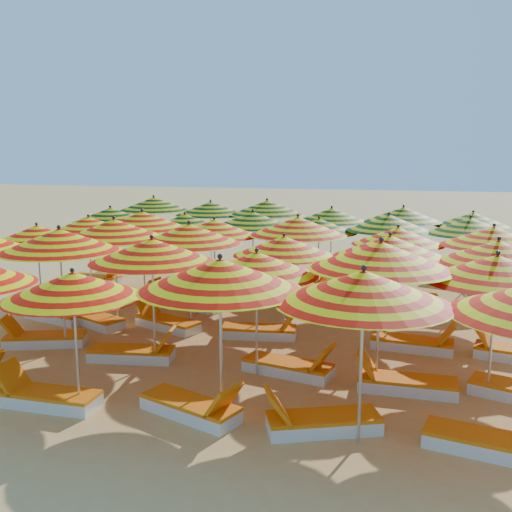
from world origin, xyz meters
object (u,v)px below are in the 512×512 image
(lounger_11, at_px, (94,319))
(lounger_24, at_px, (143,263))
(umbrella_25, at_px, (185,221))
(lounger_13, at_px, (261,331))
(lounger_6, at_px, (134,353))
(umbrella_9, at_px, (257,264))
(umbrella_24, at_px, (110,215))
(lounger_14, at_px, (414,343))
(lounger_17, at_px, (193,303))
(lounger_20, at_px, (203,281))
(umbrella_35, at_px, (473,220))
(lounger_27, at_px, (452,281))
(lounger_5, at_px, (43,339))
(lounger_19, at_px, (97,278))
(umbrella_10, at_px, (381,255))
(umbrella_20, at_px, (214,228))
(lounger_1, at_px, (46,397))
(umbrella_15, at_px, (284,246))
(umbrella_23, at_px, (493,236))
(umbrella_16, at_px, (390,246))
(lounger_7, at_px, (290,367))
(lounger_16, at_px, (133,294))
(umbrella_29, at_px, (470,226))
(umbrella_7, at_px, (59,240))
(lounger_18, at_px, (372,309))
(umbrella_21, at_px, (298,226))
(umbrella_12, at_px, (37,234))
(umbrella_22, at_px, (398,236))
(lounger_3, at_px, (320,422))
(umbrella_28, at_px, (389,223))
(umbrella_27, at_px, (319,226))
(lounger_10, at_px, (58,315))
(lounger_23, at_px, (404,296))
(umbrella_19, at_px, (142,220))
(lounger_8, at_px, (404,383))
(lounger_2, at_px, (192,407))
(lounger_12, at_px, (166,322))
(beachgoer_a, at_px, (386,295))
(umbrella_33, at_px, (332,215))
(umbrella_4, at_px, (363,287))
(umbrella_32, at_px, (267,208))
(umbrella_31, at_px, (211,208))
(umbrella_13, at_px, (114,229))
(beachgoer_b, at_px, (332,290))
(lounger_22, at_px, (302,289))

(lounger_11, bearing_deg, lounger_24, -48.42)
(umbrella_25, bearing_deg, lounger_13, -49.72)
(lounger_6, bearing_deg, umbrella_9, -12.60)
(umbrella_24, bearing_deg, lounger_14, -23.08)
(lounger_17, distance_m, lounger_20, 2.83)
(umbrella_35, distance_m, lounger_27, 2.08)
(lounger_5, bearing_deg, umbrella_35, -158.29)
(umbrella_9, xyz_separation_m, lounger_19, (-7.31, 6.29, -2.01))
(umbrella_10, height_order, umbrella_20, umbrella_10)
(lounger_1, distance_m, lounger_13, 5.14)
(umbrella_15, relative_size, umbrella_23, 1.14)
(umbrella_16, relative_size, lounger_27, 1.39)
(umbrella_24, bearing_deg, lounger_24, 96.56)
(umbrella_35, relative_size, lounger_7, 1.69)
(lounger_16, bearing_deg, umbrella_29, 19.83)
(umbrella_7, relative_size, lounger_18, 1.48)
(umbrella_21, relative_size, lounger_7, 1.47)
(umbrella_12, distance_m, lounger_16, 3.37)
(umbrella_22, bearing_deg, lounger_3, -96.71)
(umbrella_28, bearing_deg, umbrella_27, -178.64)
(lounger_10, xyz_separation_m, lounger_19, (-1.45, 4.19, 0.00))
(lounger_10, relative_size, lounger_23, 1.00)
(umbrella_19, distance_m, umbrella_28, 6.96)
(lounger_19, bearing_deg, lounger_11, -53.75)
(umbrella_9, relative_size, lounger_24, 1.62)
(lounger_8, height_order, lounger_16, same)
(umbrella_23, xyz_separation_m, lounger_5, (-9.50, -4.07, -2.10))
(umbrella_9, xyz_separation_m, lounger_2, (-0.50, -1.95, -2.01))
(lounger_10, relative_size, lounger_11, 1.00)
(lounger_3, relative_size, lounger_18, 1.00)
(umbrella_7, distance_m, lounger_3, 6.72)
(lounger_12, distance_m, beachgoer_a, 5.39)
(umbrella_33, bearing_deg, umbrella_4, -78.92)
(umbrella_23, height_order, umbrella_29, umbrella_23)
(lounger_14, bearing_deg, lounger_7, -132.72)
(umbrella_32, bearing_deg, umbrella_12, -122.93)
(umbrella_7, relative_size, umbrella_25, 0.92)
(lounger_19, bearing_deg, umbrella_29, 7.17)
(umbrella_31, relative_size, lounger_3, 1.72)
(umbrella_13, relative_size, beachgoer_b, 2.10)
(lounger_22, bearing_deg, lounger_17, -120.19)
(lounger_2, xyz_separation_m, lounger_12, (-2.44, 4.24, 0.00))
(umbrella_25, distance_m, lounger_19, 3.60)
(lounger_22, xyz_separation_m, lounger_23, (3.00, -0.10, 0.00))
(umbrella_7, xyz_separation_m, lounger_18, (6.12, 4.61, -2.22))
(umbrella_4, xyz_separation_m, lounger_19, (-9.46, 8.39, -2.17))
(umbrella_12, xyz_separation_m, lounger_5, (1.46, -1.93, -2.02))
(lounger_16, bearing_deg, umbrella_28, 23.89)
(umbrella_12, bearing_deg, umbrella_21, 18.23)
(umbrella_27, distance_m, lounger_10, 7.64)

